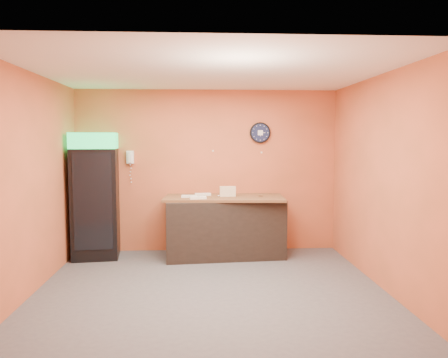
{
  "coord_description": "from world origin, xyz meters",
  "views": [
    {
      "loc": [
        -0.13,
        -5.59,
        1.95
      ],
      "look_at": [
        0.21,
        0.6,
        1.38
      ],
      "focal_mm": 35.0,
      "sensor_mm": 36.0,
      "label": 1
    }
  ],
  "objects": [
    {
      "name": "sub_roll_stack",
      "position": [
        0.33,
        1.58,
        1.09
      ],
      "size": [
        0.26,
        0.1,
        0.17
      ],
      "rotation": [
        0.0,
        0.0,
        0.03
      ],
      "color": "beige",
      "rests_on": "butcher_paper"
    },
    {
      "name": "wrapped_sandwich_right",
      "position": [
        -0.08,
        1.72,
        1.02
      ],
      "size": [
        0.28,
        0.13,
        0.04
      ],
      "primitive_type": "cube",
      "rotation": [
        0.0,
        0.0,
        0.11
      ],
      "color": "white",
      "rests_on": "butcher_paper"
    },
    {
      "name": "beverage_cooler",
      "position": [
        -1.86,
        1.6,
        1.0
      ],
      "size": [
        0.79,
        0.8,
        2.05
      ],
      "rotation": [
        0.0,
        0.0,
        0.11
      ],
      "color": "black",
      "rests_on": "floor"
    },
    {
      "name": "right_wall",
      "position": [
        2.25,
        0.0,
        1.4
      ],
      "size": [
        0.02,
        4.0,
        2.8
      ],
      "primitive_type": "cube",
      "color": "#D8623D",
      "rests_on": "floor"
    },
    {
      "name": "kitchen_tool",
      "position": [
        0.33,
        1.6,
        1.04
      ],
      "size": [
        0.07,
        0.07,
        0.07
      ],
      "primitive_type": "cylinder",
      "color": "silver",
      "rests_on": "butcher_paper"
    },
    {
      "name": "prep_counter",
      "position": [
        0.27,
        1.57,
        0.48
      ],
      "size": [
        1.99,
        1.01,
        0.96
      ],
      "primitive_type": "cube",
      "rotation": [
        0.0,
        0.0,
        0.08
      ],
      "color": "black",
      "rests_on": "floor"
    },
    {
      "name": "back_wall",
      "position": [
        0.0,
        2.0,
        1.4
      ],
      "size": [
        4.5,
        0.02,
        2.8
      ],
      "primitive_type": "cube",
      "color": "#D8623D",
      "rests_on": "floor"
    },
    {
      "name": "butcher_paper",
      "position": [
        0.27,
        1.57,
        0.98
      ],
      "size": [
        2.01,
        1.02,
        0.04
      ],
      "primitive_type": "cube",
      "rotation": [
        0.0,
        0.0,
        -0.06
      ],
      "color": "brown",
      "rests_on": "prep_counter"
    },
    {
      "name": "wrapped_sandwich_mid",
      "position": [
        -0.16,
        1.3,
        1.02
      ],
      "size": [
        0.28,
        0.14,
        0.04
      ],
      "primitive_type": "cube",
      "rotation": [
        0.0,
        0.0,
        0.15
      ],
      "color": "white",
      "rests_on": "butcher_paper"
    },
    {
      "name": "wrapped_sandwich_left",
      "position": [
        -0.3,
        1.49,
        1.02
      ],
      "size": [
        0.26,
        0.12,
        0.04
      ],
      "primitive_type": "cube",
      "rotation": [
        0.0,
        0.0,
        -0.1
      ],
      "color": "white",
      "rests_on": "butcher_paper"
    },
    {
      "name": "wall_phone",
      "position": [
        -1.32,
        1.95,
        1.64
      ],
      "size": [
        0.12,
        0.1,
        0.22
      ],
      "color": "white",
      "rests_on": "back_wall"
    },
    {
      "name": "floor",
      "position": [
        0.0,
        0.0,
        0.0
      ],
      "size": [
        4.5,
        4.5,
        0.0
      ],
      "primitive_type": "plane",
      "color": "#47474C",
      "rests_on": "ground"
    },
    {
      "name": "ceiling",
      "position": [
        0.0,
        0.0,
        2.8
      ],
      "size": [
        4.5,
        4.0,
        0.02
      ],
      "primitive_type": "cube",
      "color": "white",
      "rests_on": "back_wall"
    },
    {
      "name": "left_wall",
      "position": [
        -2.25,
        0.0,
        1.4
      ],
      "size": [
        0.02,
        4.0,
        2.8
      ],
      "primitive_type": "cube",
      "color": "#D8623D",
      "rests_on": "floor"
    },
    {
      "name": "wall_clock",
      "position": [
        0.92,
        1.97,
        2.06
      ],
      "size": [
        0.36,
        0.06,
        0.36
      ],
      "color": "black",
      "rests_on": "back_wall"
    }
  ]
}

